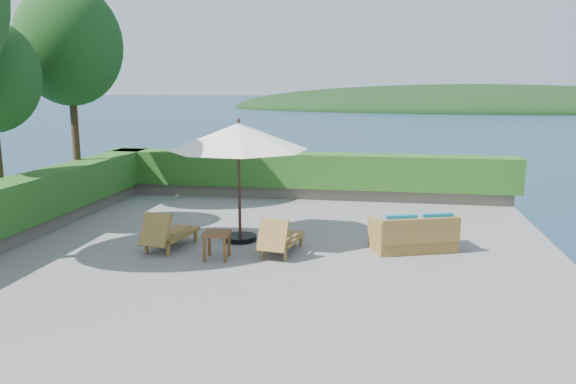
% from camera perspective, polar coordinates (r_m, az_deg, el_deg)
% --- Properties ---
extents(ground, '(12.00, 12.00, 0.00)m').
position_cam_1_polar(ground, '(11.70, -2.11, -5.98)').
color(ground, gray).
rests_on(ground, ground).
extents(foundation, '(12.00, 12.00, 3.00)m').
position_cam_1_polar(foundation, '(12.24, -2.06, -12.95)').
color(foundation, '#524C41').
rests_on(foundation, ocean).
extents(ocean, '(600.00, 600.00, 0.00)m').
position_cam_1_polar(ocean, '(12.90, -2.01, -18.85)').
color(ocean, '#19374E').
rests_on(ocean, ground).
extents(offshore_island, '(126.00, 57.60, 12.60)m').
position_cam_1_polar(offshore_island, '(152.79, 18.29, 8.02)').
color(offshore_island, black).
rests_on(offshore_island, ocean).
extents(planter_wall_far, '(12.00, 0.60, 0.36)m').
position_cam_1_polar(planter_wall_far, '(17.02, 1.69, 0.02)').
color(planter_wall_far, '#696354').
rests_on(planter_wall_far, ground).
extents(planter_wall_left, '(0.60, 12.00, 0.36)m').
position_cam_1_polar(planter_wall_left, '(13.88, -25.45, -3.58)').
color(planter_wall_left, '#696354').
rests_on(planter_wall_left, ground).
extents(hedge_far, '(12.40, 0.90, 1.00)m').
position_cam_1_polar(hedge_far, '(16.91, 1.70, 2.25)').
color(hedge_far, '#184C15').
rests_on(hedge_far, planter_wall_far).
extents(hedge_left, '(0.90, 12.40, 1.00)m').
position_cam_1_polar(hedge_left, '(13.73, -25.68, -0.87)').
color(hedge_left, '#184C15').
rests_on(hedge_left, planter_wall_left).
extents(tree_far, '(2.80, 2.80, 6.03)m').
position_cam_1_polar(tree_far, '(16.43, -21.36, 13.71)').
color(tree_far, '#423019').
rests_on(tree_far, ground).
extents(patio_umbrella, '(3.76, 3.76, 2.69)m').
position_cam_1_polar(patio_umbrella, '(12.06, -5.05, 5.50)').
color(patio_umbrella, black).
rests_on(patio_umbrella, ground).
extents(lounge_left, '(0.87, 1.57, 0.86)m').
position_cam_1_polar(lounge_left, '(11.97, -12.11, -4.06)').
color(lounge_left, olive).
rests_on(lounge_left, ground).
extents(lounge_right, '(0.78, 1.48, 0.81)m').
position_cam_1_polar(lounge_right, '(11.38, -0.82, -4.68)').
color(lounge_right, olive).
rests_on(lounge_right, ground).
extents(side_table, '(0.55, 0.55, 0.55)m').
position_cam_1_polar(side_table, '(11.12, -7.27, -4.55)').
color(side_table, brown).
rests_on(side_table, ground).
extents(wicker_loveseat, '(1.88, 1.38, 0.83)m').
position_cam_1_polar(wicker_loveseat, '(11.92, 12.66, -4.33)').
color(wicker_loveseat, olive).
rests_on(wicker_loveseat, ground).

